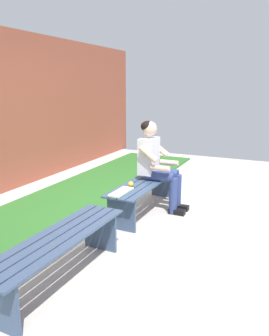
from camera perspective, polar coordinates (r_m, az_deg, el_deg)
The scene contains 7 objects.
ground_plane at distance 3.60m, azimuth 10.76°, elevation -14.98°, with size 10.00×7.00×0.04m, color beige.
grass_strip at distance 4.53m, azimuth -16.74°, elevation -8.62°, with size 9.00×1.56×0.03m, color #2D6B28.
bench_near at distance 4.59m, azimuth 1.83°, elevation -3.51°, with size 1.64×0.44×0.44m.
bench_far at distance 3.06m, azimuth -12.79°, elevation -13.15°, with size 1.61×0.44×0.44m.
person_seated at distance 4.61m, azimuth 3.82°, elevation 1.03°, with size 0.50×0.69×1.24m.
apple at distance 4.29m, azimuth -0.63°, elevation -2.79°, with size 0.07×0.07×0.07m, color gold.
book_open at distance 4.06m, azimuth -2.29°, elevation -4.15°, with size 0.41×0.16×0.02m.
Camera 1 is at (4.03, 1.72, 1.70)m, focal length 35.66 mm.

